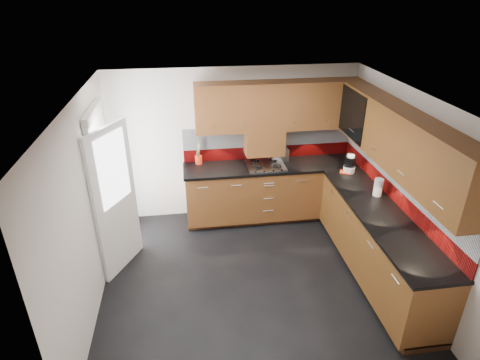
{
  "coord_description": "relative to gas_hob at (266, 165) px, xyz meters",
  "views": [
    {
      "loc": [
        -0.74,
        -4.05,
        3.52
      ],
      "look_at": [
        -0.07,
        0.65,
        1.14
      ],
      "focal_mm": 30.0,
      "sensor_mm": 36.0,
      "label": 1
    }
  ],
  "objects": [
    {
      "name": "room",
      "position": [
        -0.45,
        -1.47,
        0.54
      ],
      "size": [
        4.0,
        3.8,
        2.64
      ],
      "color": "black"
    },
    {
      "name": "base_cabinets",
      "position": [
        0.62,
        -0.75,
        -0.52
      ],
      "size": [
        2.7,
        3.2,
        0.95
      ],
      "color": "brown",
      "rests_on": "room"
    },
    {
      "name": "countertop",
      "position": [
        0.6,
        -0.77,
        -0.03
      ],
      "size": [
        2.72,
        3.22,
        0.04
      ],
      "color": "black",
      "rests_on": "base_cabinets"
    },
    {
      "name": "backsplash",
      "position": [
        0.83,
        -0.54,
        0.26
      ],
      "size": [
        2.7,
        3.2,
        0.54
      ],
      "color": "maroon",
      "rests_on": "countertop"
    },
    {
      "name": "upper_cabinets",
      "position": [
        0.78,
        -0.69,
        0.88
      ],
      "size": [
        2.5,
        3.2,
        0.72
      ],
      "color": "brown",
      "rests_on": "room"
    },
    {
      "name": "extractor_hood",
      "position": [
        0.0,
        0.17,
        0.33
      ],
      "size": [
        0.6,
        0.33,
        0.4
      ],
      "primitive_type": "cube",
      "color": "brown",
      "rests_on": "room"
    },
    {
      "name": "glass_cabinet",
      "position": [
        1.26,
        -0.4,
        0.91
      ],
      "size": [
        0.32,
        0.8,
        0.66
      ],
      "color": "black",
      "rests_on": "room"
    },
    {
      "name": "back_door",
      "position": [
        -2.23,
        -0.72,
        0.08
      ],
      "size": [
        0.42,
        1.19,
        2.04
      ],
      "color": "white",
      "rests_on": "room"
    },
    {
      "name": "gas_hob",
      "position": [
        0.0,
        0.0,
        0.0
      ],
      "size": [
        0.58,
        0.51,
        0.04
      ],
      "color": "silver",
      "rests_on": "countertop"
    },
    {
      "name": "utensil_pot",
      "position": [
        -1.02,
        0.24,
        0.08
      ],
      "size": [
        0.11,
        0.11,
        0.39
      ],
      "color": "red",
      "rests_on": "countertop"
    },
    {
      "name": "toaster",
      "position": [
        0.25,
        0.19,
        0.08
      ],
      "size": [
        0.29,
        0.18,
        0.2
      ],
      "color": "silver",
      "rests_on": "countertop"
    },
    {
      "name": "food_processor",
      "position": [
        1.19,
        -0.39,
        0.12
      ],
      "size": [
        0.17,
        0.17,
        0.29
      ],
      "color": "white",
      "rests_on": "countertop"
    },
    {
      "name": "paper_towel",
      "position": [
        1.28,
        -1.13,
        0.11
      ],
      "size": [
        0.14,
        0.14,
        0.24
      ],
      "primitive_type": "cylinder",
      "rotation": [
        0.0,
        0.0,
        0.3
      ],
      "color": "white",
      "rests_on": "countertop"
    },
    {
      "name": "orange_cloth",
      "position": [
        1.13,
        -0.39,
        -0.01
      ],
      "size": [
        0.19,
        0.18,
        0.02
      ],
      "primitive_type": "cube",
      "rotation": [
        0.0,
        0.0,
        -0.41
      ],
      "color": "#EE3F1A",
      "rests_on": "countertop"
    }
  ]
}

